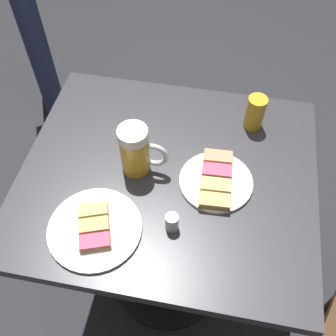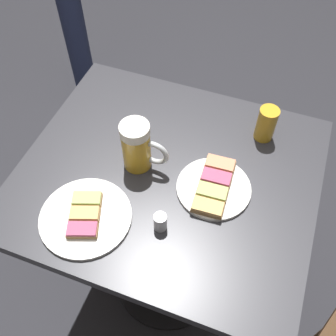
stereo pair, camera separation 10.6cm
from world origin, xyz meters
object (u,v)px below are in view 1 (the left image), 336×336
plate_near (95,228)px  beer_mug (136,150)px  plate_far (216,180)px  salt_shaker (172,222)px  beer_glass_small (255,113)px

plate_near → beer_mug: (0.21, -0.06, 0.07)m
plate_near → plate_far: 0.34m
beer_mug → salt_shaker: (-0.16, -0.13, -0.05)m
plate_near → salt_shaker: size_ratio=4.58×
beer_mug → beer_glass_small: size_ratio=1.43×
plate_far → beer_glass_small: beer_glass_small is taller
plate_near → salt_shaker: bearing=-77.1°
beer_glass_small → salt_shaker: size_ratio=2.09×
plate_near → beer_mug: size_ratio=1.54×
plate_far → salt_shaker: (-0.15, 0.09, 0.01)m
plate_far → beer_mug: beer_mug is taller
beer_mug → beer_glass_small: bearing=-53.8°
plate_near → plate_far: same height
beer_mug → salt_shaker: bearing=-142.7°
plate_near → salt_shaker: (0.04, -0.19, 0.02)m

